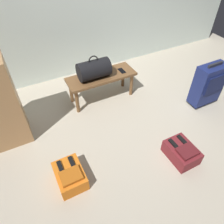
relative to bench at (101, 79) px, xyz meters
name	(u,v)px	position (x,y,z in m)	size (l,w,h in m)	color
ground_plane	(133,124)	(0.14, -0.71, -0.34)	(6.60, 6.60, 0.00)	#B2A893
bench	(101,79)	(0.00, 0.00, 0.00)	(1.00, 0.36, 0.41)	brown
duffel_bag_black	(94,69)	(-0.11, 0.00, 0.19)	(0.44, 0.26, 0.34)	black
cell_phone	(122,71)	(0.32, -0.03, 0.07)	(0.07, 0.14, 0.01)	black
suitcase_upright_navy	(208,84)	(1.28, -0.80, 0.00)	(0.43, 0.23, 0.68)	navy
backpack_maroon	(182,152)	(0.35, -1.42, -0.25)	(0.28, 0.38, 0.21)	maroon
backpack_orange	(70,176)	(-0.90, -1.12, -0.25)	(0.28, 0.38, 0.21)	orange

